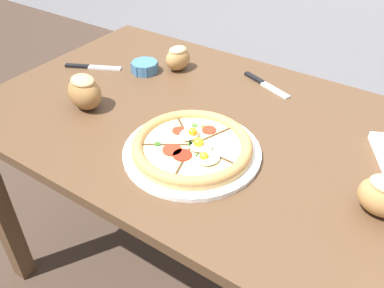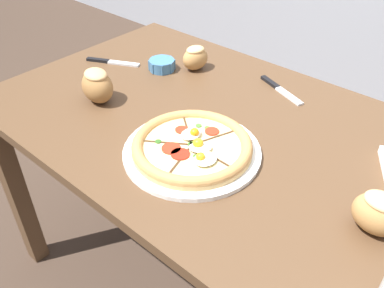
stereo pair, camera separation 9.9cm
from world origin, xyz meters
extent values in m
plane|color=#3D2D23|center=(0.00, 0.00, 0.00)|extent=(12.00, 12.00, 0.00)
cube|color=#513823|center=(0.00, 0.00, 0.73)|extent=(1.37, 0.82, 0.03)
cube|color=#513823|center=(-0.64, -0.36, 0.36)|extent=(0.06, 0.06, 0.72)
cube|color=#513823|center=(-0.64, 0.36, 0.36)|extent=(0.06, 0.06, 0.72)
cylinder|color=white|center=(0.02, -0.15, 0.76)|extent=(0.34, 0.34, 0.01)
cylinder|color=tan|center=(0.02, -0.15, 0.77)|extent=(0.30, 0.30, 0.01)
cylinder|color=beige|center=(0.02, -0.15, 0.78)|extent=(0.25, 0.25, 0.00)
torus|color=tan|center=(0.02, -0.15, 0.78)|extent=(0.30, 0.30, 0.03)
cube|color=#472D19|center=(0.08, -0.15, 0.78)|extent=(0.13, 0.01, 0.00)
cube|color=#472D19|center=(0.04, -0.09, 0.78)|extent=(0.05, 0.12, 0.00)
cube|color=#472D19|center=(-0.03, -0.11, 0.78)|extent=(0.10, 0.08, 0.00)
cube|color=#472D19|center=(-0.04, -0.18, 0.78)|extent=(0.11, 0.07, 0.00)
cube|color=#472D19|center=(0.03, -0.21, 0.78)|extent=(0.04, 0.12, 0.00)
cylinder|color=red|center=(-0.04, -0.12, 0.78)|extent=(0.03, 0.03, 0.00)
cylinder|color=red|center=(-0.01, -0.19, 0.78)|extent=(0.05, 0.05, 0.00)
cylinder|color=red|center=(0.02, -0.07, 0.78)|extent=(0.04, 0.04, 0.00)
cylinder|color=red|center=(0.02, -0.20, 0.78)|extent=(0.05, 0.05, 0.00)
ellipsoid|color=white|center=(0.08, -0.18, 0.78)|extent=(0.05, 0.06, 0.01)
sphere|color=#F4AD1E|center=(0.07, -0.18, 0.79)|extent=(0.02, 0.02, 0.02)
ellipsoid|color=white|center=(-0.01, -0.12, 0.78)|extent=(0.05, 0.06, 0.01)
sphere|color=orange|center=(0.00, -0.12, 0.79)|extent=(0.02, 0.02, 0.02)
ellipsoid|color=white|center=(0.04, -0.15, 0.78)|extent=(0.07, 0.07, 0.01)
sphere|color=#F4AD1E|center=(0.04, -0.15, 0.79)|extent=(0.03, 0.03, 0.03)
cylinder|color=#477A2D|center=(0.08, -0.16, 0.78)|extent=(0.02, 0.02, 0.00)
cylinder|color=#477A2D|center=(0.00, -0.07, 0.78)|extent=(0.01, 0.01, 0.00)
cylinder|color=#477A2D|center=(0.02, -0.14, 0.78)|extent=(0.01, 0.01, 0.00)
cylinder|color=#477A2D|center=(0.02, -0.15, 0.78)|extent=(0.01, 0.01, 0.00)
cylinder|color=#477A2D|center=(-0.03, -0.13, 0.78)|extent=(0.01, 0.01, 0.00)
cylinder|color=#2D5B1E|center=(-0.05, -0.19, 0.78)|extent=(0.02, 0.02, 0.00)
cylinder|color=#477A2D|center=(-0.02, -0.08, 0.78)|extent=(0.02, 0.02, 0.00)
cylinder|color=#2D5B1E|center=(0.01, -0.15, 0.78)|extent=(0.01, 0.01, 0.00)
cylinder|color=#2D5B1E|center=(0.05, -0.18, 0.78)|extent=(0.01, 0.01, 0.00)
cylinder|color=teal|center=(-0.36, 0.13, 0.77)|extent=(0.08, 0.08, 0.04)
cylinder|color=gold|center=(-0.36, 0.13, 0.77)|extent=(0.07, 0.07, 0.02)
cylinder|color=teal|center=(-0.31, 0.13, 0.77)|extent=(0.01, 0.01, 0.03)
cylinder|color=teal|center=(-0.33, 0.16, 0.77)|extent=(0.01, 0.01, 0.03)
cylinder|color=teal|center=(-0.36, 0.17, 0.77)|extent=(0.01, 0.01, 0.03)
cylinder|color=teal|center=(-0.39, 0.16, 0.77)|extent=(0.01, 0.01, 0.03)
cylinder|color=teal|center=(-0.40, 0.13, 0.77)|extent=(0.01, 0.01, 0.03)
cylinder|color=teal|center=(-0.39, 0.10, 0.77)|extent=(0.01, 0.01, 0.03)
cylinder|color=teal|center=(-0.36, 0.08, 0.77)|extent=(0.01, 0.01, 0.03)
cylinder|color=teal|center=(-0.33, 0.10, 0.77)|extent=(0.01, 0.01, 0.03)
ellipsoid|color=#B27F47|center=(-0.28, 0.20, 0.79)|extent=(0.09, 0.10, 0.08)
ellipsoid|color=#EAB775|center=(-0.28, 0.20, 0.82)|extent=(0.06, 0.07, 0.02)
ellipsoid|color=#B27F47|center=(0.45, -0.09, 0.79)|extent=(0.10, 0.08, 0.09)
ellipsoid|color=#EAB775|center=(0.45, -0.09, 0.83)|extent=(0.07, 0.06, 0.03)
ellipsoid|color=olive|center=(-0.36, -0.14, 0.80)|extent=(0.13, 0.10, 0.10)
ellipsoid|color=tan|center=(-0.36, -0.14, 0.84)|extent=(0.09, 0.08, 0.03)
cube|color=silver|center=(0.06, 0.25, 0.75)|extent=(0.11, 0.06, 0.01)
cube|color=black|center=(-0.03, 0.28, 0.75)|extent=(0.08, 0.04, 0.01)
cube|color=silver|center=(-0.48, 0.07, 0.75)|extent=(0.11, 0.07, 0.01)
cube|color=black|center=(-0.57, 0.02, 0.75)|extent=(0.08, 0.05, 0.01)
camera|label=1|loc=(0.46, -0.80, 1.38)|focal=38.00mm
camera|label=2|loc=(0.53, -0.74, 1.38)|focal=38.00mm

